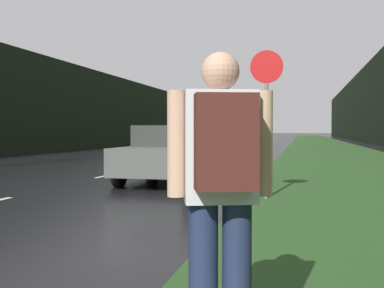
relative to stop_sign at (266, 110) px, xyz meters
The scene contains 11 objects.
grass_verge 31.58m from the stop_sign, 85.37° to the left, with size 6.00×240.00×0.02m, color #26471E.
lane_stripe_c 6.97m from the stop_sign, 136.67° to the left, with size 0.12×3.00×0.01m, color silver.
lane_stripe_d 12.74m from the stop_sign, 112.90° to the left, with size 0.12×3.00×0.01m, color silver.
lane_stripe_e 19.35m from the stop_sign, 104.77° to the left, with size 0.12×3.00×0.01m, color silver.
lane_stripe_f 26.16m from the stop_sign, 100.85° to the left, with size 0.12×3.00×0.01m, color silver.
treeline_far_side 44.21m from the stop_sign, 110.36° to the left, with size 2.00×140.00×5.84m, color black.
treeline_near_side 42.39m from the stop_sign, 78.34° to the left, with size 2.00×140.00×8.72m, color black.
stop_sign is the anchor object (origin of this frame).
hitchhiker_with_backpack 6.57m from the stop_sign, 88.10° to the right, with size 0.59×0.51×1.76m.
car_passing_near 3.91m from the stop_sign, 135.20° to the left, with size 1.88×4.09×1.44m.
car_passing_far 22.34m from the stop_sign, 96.90° to the left, with size 1.95×4.58×1.43m.
Camera 1 is at (5.58, -0.66, 1.31)m, focal length 45.00 mm.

